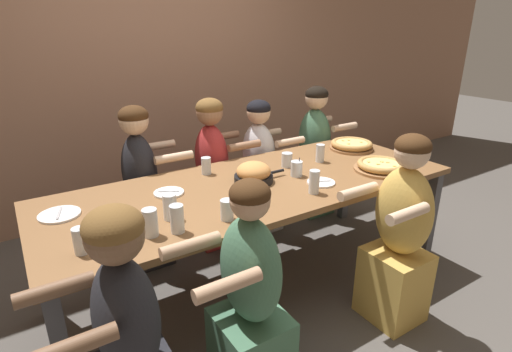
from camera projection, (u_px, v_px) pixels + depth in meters
name	position (u px, v px, depth m)	size (l,w,h in m)	color
ground_plane	(256.00, 284.00, 2.86)	(18.00, 18.00, 0.00)	#514C47
restaurant_back_panel	(155.00, 41.00, 3.64)	(10.00, 0.06, 3.20)	#9E7056
dining_table	(256.00, 193.00, 2.61)	(2.68, 1.02, 0.78)	brown
pizza_board_main	(352.00, 145.00, 3.28)	(0.35, 0.35, 0.07)	#996B42
pizza_board_second	(381.00, 166.00, 2.80)	(0.37, 0.37, 0.07)	#996B42
skillet_bowl	(254.00, 174.00, 2.59)	(0.37, 0.25, 0.14)	black
empty_plate_a	(169.00, 193.00, 2.43)	(0.18, 0.18, 0.02)	white
empty_plate_b	(59.00, 215.00, 2.15)	(0.22, 0.22, 0.02)	white
empty_plate_c	(321.00, 182.00, 2.58)	(0.18, 0.18, 0.02)	white
cocktail_glass_blue	(297.00, 169.00, 2.69)	(0.08, 0.08, 0.13)	silver
drinking_glass_a	(287.00, 160.00, 2.87)	(0.08, 0.08, 0.10)	silver
drinking_glass_b	(206.00, 167.00, 2.73)	(0.07, 0.07, 0.12)	silver
drinking_glass_c	(81.00, 242.00, 1.78)	(0.06, 0.06, 0.12)	silver
drinking_glass_d	(227.00, 210.00, 2.09)	(0.07, 0.07, 0.11)	silver
drinking_glass_e	(320.00, 154.00, 2.97)	(0.06, 0.06, 0.13)	silver
drinking_glass_f	(314.00, 183.00, 2.42)	(0.06, 0.06, 0.15)	silver
drinking_glass_g	(170.00, 208.00, 2.09)	(0.07, 0.07, 0.14)	silver
drinking_glass_h	(150.00, 224.00, 1.92)	(0.07, 0.07, 0.14)	silver
drinking_glass_i	(177.00, 221.00, 1.96)	(0.07, 0.07, 0.14)	silver
diner_near_midright	(399.00, 240.00, 2.37)	(0.51, 0.40, 1.20)	gold
diner_near_left	(130.00, 352.00, 1.56)	(0.51, 0.40, 1.17)	#232328
diner_near_midleft	(250.00, 307.00, 1.85)	(0.51, 0.40, 1.15)	#477556
diner_far_center	(213.00, 178.00, 3.26)	(0.51, 0.40, 1.22)	#B22D2D
diner_far_right	(314.00, 156.00, 3.80)	(0.51, 0.40, 1.23)	#477556
diner_far_midright	(259.00, 171.00, 3.50)	(0.51, 0.40, 1.17)	silver
diner_far_midleft	(142.00, 193.00, 2.96)	(0.51, 0.40, 1.23)	#232328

